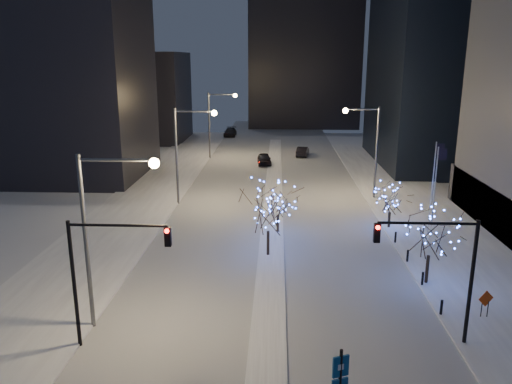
# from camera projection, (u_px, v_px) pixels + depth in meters

# --- Properties ---
(ground) EXTENTS (160.00, 160.00, 0.00)m
(ground) POSITION_uv_depth(u_px,v_px,m) (268.00, 350.00, 26.18)
(ground) COLOR white
(ground) RESTS_ON ground
(road) EXTENTS (20.00, 130.00, 0.02)m
(road) POSITION_uv_depth(u_px,v_px,m) (274.00, 186.00, 59.96)
(road) COLOR #A8AEB7
(road) RESTS_ON ground
(median) EXTENTS (2.00, 80.00, 0.15)m
(median) POSITION_uv_depth(u_px,v_px,m) (273.00, 197.00, 55.12)
(median) COLOR white
(median) RESTS_ON ground
(east_sidewalk) EXTENTS (10.00, 90.00, 0.15)m
(east_sidewalk) POSITION_uv_depth(u_px,v_px,m) (439.00, 228.00, 44.83)
(east_sidewalk) COLOR white
(east_sidewalk) RESTS_ON ground
(west_sidewalk) EXTENTS (8.00, 90.00, 0.15)m
(west_sidewalk) POSITION_uv_depth(u_px,v_px,m) (121.00, 224.00, 46.06)
(west_sidewalk) COLOR white
(west_sidewalk) RESTS_ON ground
(filler_west_near) EXTENTS (22.00, 18.00, 24.00)m
(filler_west_near) POSITION_uv_depth(u_px,v_px,m) (53.00, 82.00, 62.88)
(filler_west_near) COLOR black
(filler_west_near) RESTS_ON ground
(filler_west_far) EXTENTS (18.00, 16.00, 16.00)m
(filler_west_far) POSITION_uv_depth(u_px,v_px,m) (136.00, 97.00, 92.79)
(filler_west_far) COLOR black
(filler_west_far) RESTS_ON ground
(horizon_block) EXTENTS (24.00, 14.00, 42.00)m
(horizon_block) POSITION_uv_depth(u_px,v_px,m) (304.00, 30.00, 109.32)
(horizon_block) COLOR black
(horizon_block) RESTS_ON ground
(street_lamp_w_near) EXTENTS (4.40, 0.56, 10.00)m
(street_lamp_w_near) POSITION_uv_depth(u_px,v_px,m) (103.00, 218.00, 26.81)
(street_lamp_w_near) COLOR #595E66
(street_lamp_w_near) RESTS_ON ground
(street_lamp_w_mid) EXTENTS (4.40, 0.56, 10.00)m
(street_lamp_w_mid) POSITION_uv_depth(u_px,v_px,m) (186.00, 143.00, 50.95)
(street_lamp_w_mid) COLOR #595E66
(street_lamp_w_mid) RESTS_ON ground
(street_lamp_w_far) EXTENTS (4.40, 0.56, 10.00)m
(street_lamp_w_far) POSITION_uv_depth(u_px,v_px,m) (216.00, 116.00, 75.08)
(street_lamp_w_far) COLOR #595E66
(street_lamp_w_far) RESTS_ON ground
(street_lamp_east) EXTENTS (3.90, 0.56, 10.00)m
(street_lamp_east) POSITION_uv_depth(u_px,v_px,m) (369.00, 140.00, 53.05)
(street_lamp_east) COLOR #595E66
(street_lamp_east) RESTS_ON ground
(traffic_signal_west) EXTENTS (5.26, 0.43, 7.00)m
(traffic_signal_west) POSITION_uv_depth(u_px,v_px,m) (102.00, 263.00, 25.31)
(traffic_signal_west) COLOR black
(traffic_signal_west) RESTS_ON ground
(traffic_signal_east) EXTENTS (5.26, 0.43, 7.00)m
(traffic_signal_east) POSITION_uv_depth(u_px,v_px,m) (443.00, 261.00, 25.54)
(traffic_signal_east) COLOR black
(traffic_signal_east) RESTS_ON ground
(flagpoles) EXTENTS (1.35, 2.60, 8.00)m
(flagpoles) POSITION_uv_depth(u_px,v_px,m) (435.00, 185.00, 41.03)
(flagpoles) COLOR silver
(flagpoles) RESTS_ON east_sidewalk
(bollards) EXTENTS (0.16, 12.16, 0.90)m
(bollards) POSITION_uv_depth(u_px,v_px,m) (415.00, 266.00, 35.25)
(bollards) COLOR black
(bollards) RESTS_ON east_sidewalk
(car_near) EXTENTS (2.30, 4.86, 1.61)m
(car_near) POSITION_uv_depth(u_px,v_px,m) (264.00, 159.00, 72.05)
(car_near) COLOR black
(car_near) RESTS_ON ground
(car_mid) EXTENTS (2.33, 4.77, 1.50)m
(car_mid) POSITION_uv_depth(u_px,v_px,m) (303.00, 151.00, 78.37)
(car_mid) COLOR black
(car_mid) RESTS_ON ground
(car_far) EXTENTS (2.29, 5.55, 1.61)m
(car_far) POSITION_uv_depth(u_px,v_px,m) (230.00, 132.00, 98.61)
(car_far) COLOR black
(car_far) RESTS_ON ground
(holiday_tree_median_near) EXTENTS (6.05, 6.05, 5.81)m
(holiday_tree_median_near) POSITION_uv_depth(u_px,v_px,m) (268.00, 209.00, 37.67)
(holiday_tree_median_near) COLOR black
(holiday_tree_median_near) RESTS_ON median
(holiday_tree_median_far) EXTENTS (4.16, 4.16, 4.42)m
(holiday_tree_median_far) POSITION_uv_depth(u_px,v_px,m) (278.00, 200.00, 43.03)
(holiday_tree_median_far) COLOR black
(holiday_tree_median_far) RESTS_ON median
(holiday_tree_plaza_near) EXTENTS (4.96, 4.96, 5.19)m
(holiday_tree_plaza_near) POSITION_uv_depth(u_px,v_px,m) (430.00, 235.00, 32.92)
(holiday_tree_plaza_near) COLOR black
(holiday_tree_plaza_near) RESTS_ON east_sidewalk
(holiday_tree_plaza_far) EXTENTS (3.76, 3.76, 3.86)m
(holiday_tree_plaza_far) POSITION_uv_depth(u_px,v_px,m) (391.00, 200.00, 44.28)
(holiday_tree_plaza_far) COLOR black
(holiday_tree_plaza_far) RESTS_ON east_sidewalk
(wayfinding_sign) EXTENTS (0.68, 0.35, 3.92)m
(wayfinding_sign) POSITION_uv_depth(u_px,v_px,m) (340.00, 384.00, 19.64)
(wayfinding_sign) COLOR black
(wayfinding_sign) RESTS_ON ground
(construction_sign) EXTENTS (0.98, 0.36, 1.68)m
(construction_sign) POSITION_uv_depth(u_px,v_px,m) (486.00, 301.00, 29.02)
(construction_sign) COLOR black
(construction_sign) RESTS_ON east_sidewalk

